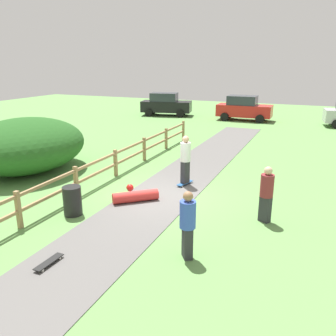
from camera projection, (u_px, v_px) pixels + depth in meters
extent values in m
plane|color=#60934C|center=(161.00, 195.00, 12.40)|extent=(60.00, 60.00, 0.00)
cube|color=#605E5B|center=(161.00, 195.00, 12.40)|extent=(2.40, 28.00, 0.02)
cube|color=#997A51|center=(19.00, 210.00, 9.83)|extent=(0.12, 0.12, 1.10)
cube|color=#997A51|center=(76.00, 182.00, 12.09)|extent=(0.12, 0.12, 1.10)
cube|color=#997A51|center=(116.00, 163.00, 14.36)|extent=(0.12, 0.12, 1.10)
cube|color=#997A51|center=(144.00, 149.00, 16.62)|extent=(0.12, 0.12, 1.10)
cube|color=#997A51|center=(166.00, 138.00, 18.88)|extent=(0.12, 0.12, 1.10)
cube|color=#997A51|center=(183.00, 130.00, 21.14)|extent=(0.12, 0.12, 1.10)
cube|color=#997A51|center=(98.00, 173.00, 13.24)|extent=(0.08, 18.00, 0.09)
cube|color=#997A51|center=(97.00, 161.00, 13.11)|extent=(0.08, 18.00, 0.09)
ellipsoid|color=#23561E|center=(25.00, 145.00, 14.88)|extent=(4.49, 5.39, 2.25)
cylinder|color=black|center=(72.00, 201.00, 10.73)|extent=(0.56, 0.56, 0.90)
cube|color=#265999|center=(185.00, 183.00, 13.38)|extent=(0.42, 0.82, 0.02)
cylinder|color=silver|center=(188.00, 182.00, 13.65)|extent=(0.05, 0.07, 0.06)
cylinder|color=silver|center=(191.00, 183.00, 13.55)|extent=(0.05, 0.07, 0.06)
cylinder|color=silver|center=(179.00, 185.00, 13.23)|extent=(0.05, 0.07, 0.06)
cylinder|color=silver|center=(182.00, 186.00, 13.14)|extent=(0.05, 0.07, 0.06)
cube|color=#2D2D33|center=(185.00, 172.00, 13.26)|extent=(0.28, 0.36, 0.84)
cylinder|color=white|center=(185.00, 152.00, 13.03)|extent=(0.47, 0.47, 0.70)
sphere|color=tan|center=(186.00, 139.00, 12.89)|extent=(0.25, 0.25, 0.25)
cylinder|color=red|center=(136.00, 196.00, 11.76)|extent=(1.38, 1.27, 0.36)
sphere|color=red|center=(130.00, 188.00, 12.56)|extent=(0.26, 0.26, 0.26)
cube|color=black|center=(49.00, 262.00, 8.13)|extent=(0.22, 0.81, 0.02)
cylinder|color=silver|center=(43.00, 270.00, 7.87)|extent=(0.03, 0.06, 0.06)
cylinder|color=silver|center=(38.00, 269.00, 7.93)|extent=(0.03, 0.06, 0.06)
cylinder|color=silver|center=(60.00, 258.00, 8.35)|extent=(0.03, 0.06, 0.06)
cylinder|color=silver|center=(55.00, 257.00, 8.41)|extent=(0.03, 0.06, 0.06)
cube|color=#2D2D33|center=(187.00, 243.00, 8.37)|extent=(0.35, 0.38, 0.79)
cylinder|color=blue|center=(188.00, 214.00, 8.16)|extent=(0.53, 0.53, 0.66)
sphere|color=#9E704C|center=(188.00, 196.00, 8.03)|extent=(0.24, 0.24, 0.24)
cube|color=#2D2D33|center=(265.00, 209.00, 10.28)|extent=(0.38, 0.32, 0.78)
cylinder|color=maroon|center=(267.00, 186.00, 10.07)|extent=(0.51, 0.51, 0.65)
sphere|color=beige|center=(268.00, 171.00, 9.94)|extent=(0.24, 0.24, 0.24)
cube|color=red|center=(244.00, 111.00, 27.85)|extent=(4.23, 1.77, 0.90)
cube|color=#2D333D|center=(242.00, 100.00, 27.69)|extent=(2.22, 1.60, 0.70)
cylinder|color=black|center=(263.00, 116.00, 28.27)|extent=(0.64, 0.25, 0.64)
cylinder|color=black|center=(260.00, 119.00, 26.71)|extent=(0.64, 0.25, 0.64)
cylinder|color=black|center=(230.00, 114.00, 29.25)|extent=(0.64, 0.25, 0.64)
cylinder|color=black|center=(225.00, 117.00, 27.69)|extent=(0.64, 0.25, 0.64)
cube|color=black|center=(166.00, 106.00, 30.38)|extent=(4.46, 2.54, 0.90)
cube|color=#2D333D|center=(164.00, 97.00, 30.19)|extent=(2.48, 1.99, 0.70)
cylinder|color=black|center=(183.00, 111.00, 31.09)|extent=(0.68, 0.37, 0.64)
cylinder|color=black|center=(180.00, 114.00, 29.43)|extent=(0.68, 0.37, 0.64)
cylinder|color=black|center=(154.00, 110.00, 31.59)|extent=(0.68, 0.37, 0.64)
cylinder|color=black|center=(149.00, 113.00, 29.93)|extent=(0.68, 0.37, 0.64)
cylinder|color=black|center=(332.00, 120.00, 26.15)|extent=(0.67, 0.33, 0.64)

